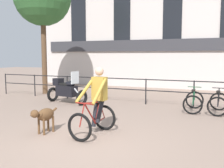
{
  "coord_description": "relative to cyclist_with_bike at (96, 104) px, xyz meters",
  "views": [
    {
      "loc": [
        2.87,
        -5.05,
        1.99
      ],
      "look_at": [
        -0.5,
        2.86,
        1.05
      ],
      "focal_mm": 42.0,
      "sensor_mm": 36.0,
      "label": 1
    }
  ],
  "objects": [
    {
      "name": "ground_plane",
      "position": [
        0.05,
        -0.76,
        -0.76
      ],
      "size": [
        60.0,
        60.0,
        0.0
      ],
      "primitive_type": "plane",
      "color": "gray"
    },
    {
      "name": "cyclist_with_bike",
      "position": [
        0.0,
        0.0,
        0.0
      ],
      "size": [
        0.81,
        1.24,
        1.7
      ],
      "rotation": [
        0.0,
        0.0,
        -0.12
      ],
      "color": "black",
      "rests_on": "ground_plane"
    },
    {
      "name": "dog",
      "position": [
        -1.23,
        -0.48,
        -0.29
      ],
      "size": [
        0.35,
        0.91,
        0.67
      ],
      "rotation": [
        0.0,
        0.0,
        -0.15
      ],
      "color": "brown",
      "rests_on": "ground_plane"
    },
    {
      "name": "parked_motorcycle",
      "position": [
        -3.06,
        3.37,
        -0.2
      ],
      "size": [
        1.85,
        0.94,
        1.35
      ],
      "rotation": [
        0.0,
        0.0,
        1.38
      ],
      "color": "black",
      "rests_on": "ground_plane"
    },
    {
      "name": "canal_railing",
      "position": [
        0.05,
        4.44,
        -0.05
      ],
      "size": [
        15.05,
        0.05,
        1.05
      ],
      "color": "black",
      "rests_on": "ground_plane"
    },
    {
      "name": "parked_bicycle_near_lamp",
      "position": [
        1.99,
        3.79,
        -0.41
      ],
      "size": [
        0.7,
        1.13,
        0.86
      ],
      "rotation": [
        0.0,
        0.0,
        3.18
      ],
      "color": "black",
      "rests_on": "ground_plane"
    },
    {
      "name": "parked_bicycle_mid_left",
      "position": [
        2.8,
        3.79,
        -0.41
      ],
      "size": [
        0.69,
        1.13,
        0.86
      ],
      "rotation": [
        0.0,
        0.0,
        3.11
      ],
      "color": "black",
      "rests_on": "ground_plane"
    },
    {
      "name": "building_facade",
      "position": [
        0.05,
        10.23,
        3.9
      ],
      "size": [
        18.0,
        0.72,
        9.38
      ],
      "color": "beige",
      "rests_on": "ground_plane"
    }
  ]
}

